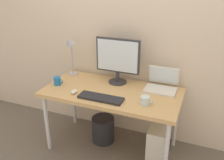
# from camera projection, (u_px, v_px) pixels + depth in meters

# --- Properties ---
(ground_plane) EXTENTS (6.00, 6.00, 0.00)m
(ground_plane) POSITION_uv_depth(u_px,v_px,m) (112.00, 146.00, 2.83)
(ground_plane) COLOR #665B51
(back_wall) EXTENTS (4.40, 0.04, 2.60)m
(back_wall) POSITION_uv_depth(u_px,v_px,m) (126.00, 26.00, 2.66)
(back_wall) COLOR beige
(back_wall) RESTS_ON ground_plane
(desk) EXTENTS (1.40, 0.70, 0.71)m
(desk) POSITION_uv_depth(u_px,v_px,m) (112.00, 96.00, 2.57)
(desk) COLOR tan
(desk) RESTS_ON ground_plane
(monitor) EXTENTS (0.48, 0.20, 0.49)m
(monitor) POSITION_uv_depth(u_px,v_px,m) (118.00, 59.00, 2.63)
(monitor) COLOR #333338
(monitor) RESTS_ON desk
(laptop) EXTENTS (0.32, 0.28, 0.22)m
(laptop) POSITION_uv_depth(u_px,v_px,m) (162.00, 84.00, 2.57)
(laptop) COLOR silver
(laptop) RESTS_ON desk
(desk_lamp) EXTENTS (0.11, 0.16, 0.48)m
(desk_lamp) POSITION_uv_depth(u_px,v_px,m) (70.00, 47.00, 2.80)
(desk_lamp) COLOR #B2B2B7
(desk_lamp) RESTS_ON desk
(keyboard) EXTENTS (0.44, 0.14, 0.02)m
(keyboard) POSITION_uv_depth(u_px,v_px,m) (101.00, 98.00, 2.37)
(keyboard) COLOR #232328
(keyboard) RESTS_ON desk
(mouse) EXTENTS (0.06, 0.09, 0.03)m
(mouse) POSITION_uv_depth(u_px,v_px,m) (74.00, 92.00, 2.49)
(mouse) COLOR silver
(mouse) RESTS_ON desk
(coffee_mug) EXTENTS (0.11, 0.07, 0.09)m
(coffee_mug) POSITION_uv_depth(u_px,v_px,m) (57.00, 81.00, 2.66)
(coffee_mug) COLOR #1E72BF
(coffee_mug) RESTS_ON desk
(glass_cup) EXTENTS (0.12, 0.09, 0.08)m
(glass_cup) POSITION_uv_depth(u_px,v_px,m) (145.00, 101.00, 2.26)
(glass_cup) COLOR silver
(glass_cup) RESTS_ON desk
(computer_tower) EXTENTS (0.18, 0.36, 0.42)m
(computer_tower) POSITION_uv_depth(u_px,v_px,m) (158.00, 143.00, 2.55)
(computer_tower) COLOR silver
(computer_tower) RESTS_ON ground_plane
(wastebasket) EXTENTS (0.26, 0.26, 0.30)m
(wastebasket) POSITION_uv_depth(u_px,v_px,m) (103.00, 129.00, 2.88)
(wastebasket) COLOR #232328
(wastebasket) RESTS_ON ground_plane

